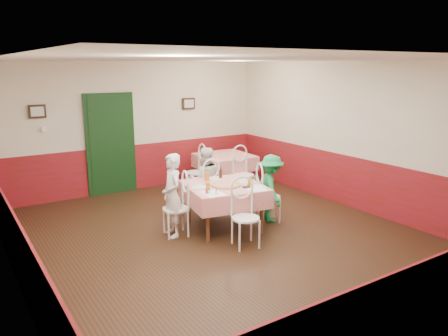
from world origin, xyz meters
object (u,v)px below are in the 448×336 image
glass_c (207,176)px  wallet (246,187)px  chair_far (206,190)px  chair_second_b (244,175)px  glass_b (250,182)px  diner_far (205,180)px  glass_a (208,187)px  chair_second_a (196,173)px  diner_right (271,188)px  chair_left (176,209)px  beer_bottle (221,173)px  chair_near (246,218)px  diner_left (172,196)px  chair_right (268,197)px  pizza (226,185)px  second_table (225,172)px  main_table (224,207)px

glass_c → wallet: size_ratio=1.42×
chair_far → chair_second_b: size_ratio=1.00×
glass_b → diner_far: diner_far is taller
glass_a → chair_far: bearing=60.6°
chair_second_a → diner_right: bearing=9.1°
chair_left → beer_bottle: size_ratio=4.52×
glass_a → diner_right: bearing=0.8°
chair_left → chair_second_a: same height
chair_near → wallet: bearing=67.5°
chair_left → chair_near: bearing=47.1°
chair_left → glass_c: size_ratio=5.76×
diner_left → diner_right: bearing=87.9°
chair_near → chair_second_a: size_ratio=1.00×
chair_second_a → glass_a: (-1.06, -2.29, 0.38)m
diner_left → chair_right: bearing=87.9°
pizza → diner_right: (0.89, -0.09, -0.18)m
chair_second_b → glass_b: size_ratio=6.39×
second_table → chair_second_b: 0.75m
pizza → diner_far: size_ratio=0.38×
main_table → chair_left: bearing=169.8°
main_table → chair_near: 0.85m
beer_bottle → diner_right: 0.93m
chair_second_b → diner_left: size_ratio=0.66×
glass_b → chair_second_a: bearing=82.4°
chair_left → glass_a: (0.42, -0.33, 0.38)m
chair_right → diner_left: 1.76m
second_table → beer_bottle: size_ratio=5.63×
main_table → diner_left: (-0.89, 0.16, 0.30)m
chair_right → chair_left: bearing=100.1°
pizza → wallet: 0.35m
chair_near → diner_left: size_ratio=0.66×
chair_left → chair_second_b: bearing=131.0°
pizza → glass_c: bearing=101.0°
second_table → glass_a: glass_a is taller
chair_second_a → pizza: bearing=-13.6°
second_table → pizza: 2.62m
main_table → glass_a: size_ratio=8.85×
second_table → chair_right: size_ratio=1.24×
chair_left → chair_right: (1.67, -0.30, 0.00)m
glass_b → chair_right: bearing=15.7°
chair_second_a → diner_left: diner_left is taller
chair_second_b → pizza: chair_second_b is taller
second_table → wallet: 2.75m
second_table → chair_second_a: 0.75m
glass_a → main_table: bearing=22.9°
glass_b → diner_left: (-1.21, 0.45, -0.15)m
main_table → diner_right: size_ratio=1.02×
chair_far → glass_c: bearing=60.0°
chair_near → chair_second_a: bearing=88.6°
chair_left → glass_b: 1.30m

